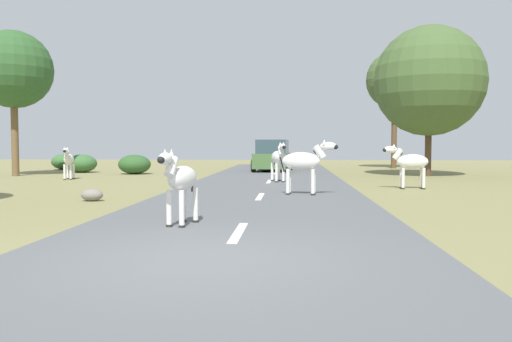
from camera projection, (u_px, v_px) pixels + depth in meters
The scene contains 18 objects.
ground_plane at pixel (199, 262), 6.72m from camera, with size 90.00×90.00×0.00m, color olive.
road at pixel (223, 261), 6.69m from camera, with size 6.00×64.00×0.05m, color #56595B.
lane_markings at pixel (211, 278), 5.70m from camera, with size 0.16×56.00×0.01m.
zebra_0 at pixel (181, 180), 9.42m from camera, with size 0.58×1.47×1.40m.
zebra_1 at pixel (304, 162), 15.18m from camera, with size 1.71×0.60×1.62m.
zebra_2 at pixel (69, 160), 22.57m from camera, with size 0.61×1.50×1.43m.
zebra_3 at pixel (410, 162), 17.75m from camera, with size 1.64×0.46×1.54m.
zebra_4 at pixel (278, 158), 20.43m from camera, with size 0.73×1.64×1.58m.
car_0 at pixel (275, 154), 35.66m from camera, with size 2.11×4.39×1.74m.
car_1 at pixel (273, 157), 28.97m from camera, with size 2.25×4.45×1.74m.
tree_0 at pixel (429, 81), 24.72m from camera, with size 5.25×5.25×7.18m.
tree_3 at pixel (13, 70), 24.84m from camera, with size 3.70×3.70×6.98m.
tree_5 at pixel (395, 81), 32.94m from camera, with size 3.64×3.64×7.44m.
bush_0 at pixel (82, 163), 28.19m from camera, with size 1.64×1.47×0.98m, color #386633.
bush_1 at pixel (135, 164), 26.71m from camera, with size 1.67×1.50×1.00m, color #2D5628.
bush_2 at pixel (65, 162), 31.43m from camera, with size 1.59×1.43×0.96m, color #386633.
rock_0 at pixel (179, 177), 21.67m from camera, with size 0.46×0.46×0.34m, color #A89E8C.
rock_2 at pixel (92, 195), 13.96m from camera, with size 0.60×0.42×0.33m, color gray.
Camera 1 is at (1.19, -6.58, 1.52)m, focal length 36.38 mm.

